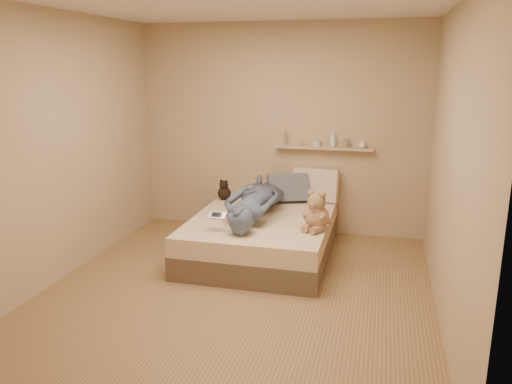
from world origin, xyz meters
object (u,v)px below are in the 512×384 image
(pillow_cream, at_px, (316,185))
(bed, at_px, (262,236))
(game_console, at_px, (217,215))
(teddy_bear, at_px, (316,214))
(person, at_px, (255,200))
(wall_shelf, at_px, (323,148))
(dark_plush, at_px, (224,191))
(pillow_grey, at_px, (289,188))

(pillow_cream, bearing_deg, bed, -120.08)
(game_console, relative_size, teddy_bear, 0.45)
(teddy_bear, distance_m, person, 0.79)
(pillow_cream, bearing_deg, wall_shelf, 48.75)
(game_console, relative_size, pillow_cream, 0.34)
(bed, height_order, dark_plush, dark_plush)
(teddy_bear, bearing_deg, dark_plush, 144.79)
(pillow_cream, height_order, person, pillow_cream)
(pillow_grey, xyz_separation_m, wall_shelf, (0.39, 0.22, 0.48))
(bed, relative_size, teddy_bear, 4.56)
(game_console, relative_size, wall_shelf, 0.16)
(game_console, xyz_separation_m, teddy_bear, (0.97, 0.28, 0.01))
(teddy_bear, bearing_deg, pillow_grey, 115.39)
(game_console, bearing_deg, teddy_bear, 16.20)
(bed, bearing_deg, person, 173.52)
(game_console, xyz_separation_m, person, (0.24, 0.60, 0.02))
(bed, height_order, wall_shelf, wall_shelf)
(game_console, bearing_deg, pillow_grey, 68.98)
(wall_shelf, bearing_deg, pillow_cream, -131.25)
(bed, bearing_deg, dark_plush, 137.12)
(game_console, xyz_separation_m, pillow_cream, (0.81, 1.42, 0.04))
(dark_plush, bearing_deg, bed, -42.88)
(dark_plush, bearing_deg, game_console, -75.65)
(teddy_bear, bearing_deg, pillow_cream, 97.97)
(game_console, height_order, dark_plush, dark_plush)
(game_console, height_order, teddy_bear, teddy_bear)
(dark_plush, xyz_separation_m, pillow_grey, (0.79, 0.11, 0.06))
(teddy_bear, distance_m, pillow_cream, 1.15)
(pillow_cream, relative_size, wall_shelf, 0.46)
(dark_plush, height_order, person, person)
(pillow_cream, relative_size, pillow_grey, 1.10)
(bed, distance_m, teddy_bear, 0.82)
(pillow_cream, distance_m, person, 1.00)
(dark_plush, height_order, wall_shelf, wall_shelf)
(game_console, relative_size, pillow_grey, 0.37)
(bed, relative_size, pillow_grey, 3.80)
(person, height_order, wall_shelf, wall_shelf)
(pillow_cream, xyz_separation_m, pillow_grey, (-0.32, -0.14, -0.03))
(bed, bearing_deg, wall_shelf, 58.82)
(bed, bearing_deg, pillow_cream, 59.92)
(teddy_bear, xyz_separation_m, pillow_cream, (-0.16, 1.14, 0.03))
(bed, bearing_deg, game_console, -118.94)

